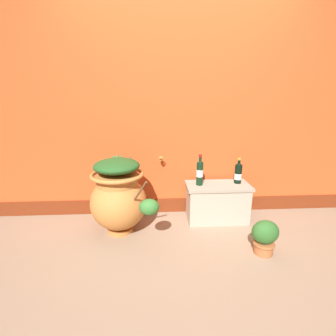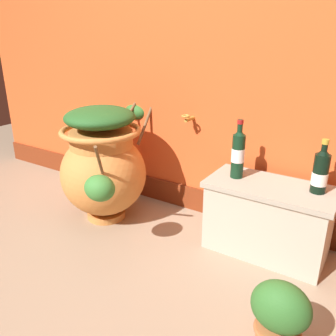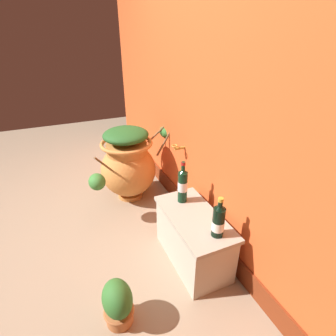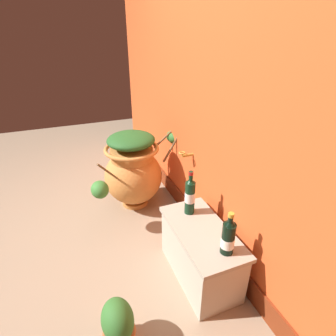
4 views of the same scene
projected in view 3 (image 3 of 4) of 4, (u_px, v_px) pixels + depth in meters
name	position (u px, v px, depth m)	size (l,w,h in m)	color
ground_plane	(71.00, 255.00, 2.09)	(7.00, 7.00, 0.00)	gray
back_wall	(211.00, 76.00, 1.92)	(4.40, 0.33, 2.60)	#D15123
terracotta_urn	(129.00, 163.00, 2.66)	(0.68, 1.04, 0.77)	#CC7F3D
stone_ledge	(193.00, 237.00, 1.95)	(0.69, 0.35, 0.42)	#B2A893
wine_bottle_left	(219.00, 220.00, 1.64)	(0.08, 0.08, 0.28)	black
wine_bottle_middle	(183.00, 184.00, 1.96)	(0.07, 0.07, 0.34)	black
potted_shrub	(118.00, 303.00, 1.54)	(0.23, 0.19, 0.31)	#B26638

